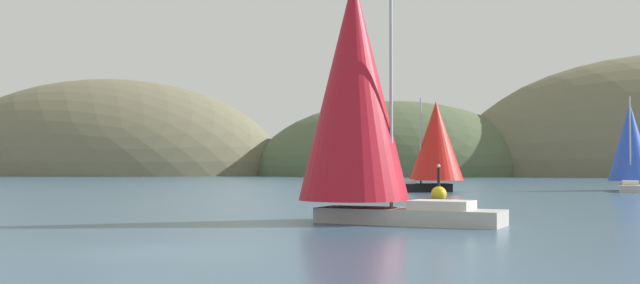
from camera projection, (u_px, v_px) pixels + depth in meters
name	position (u px, v px, depth m)	size (l,w,h in m)	color
ground_plane	(145.00, 253.00, 21.27)	(360.00, 360.00, 0.00)	#385670
headland_center	(394.00, 175.00, 154.87)	(57.05, 44.00, 29.71)	#4C5B3D
headland_left	(106.00, 175.00, 161.41)	(75.37, 44.00, 39.95)	#6B664C
sailboat_red_spinnaker	(435.00, 144.00, 66.82)	(8.16, 5.82, 8.05)	black
sailboat_blue_spinnaker	(630.00, 145.00, 69.26)	(4.81, 7.98, 8.37)	#B7B2A8
sailboat_crimson_sail	(357.00, 94.00, 32.35)	(9.17, 6.00, 10.88)	#B7B2A8
channel_buoy	(439.00, 193.00, 53.97)	(1.10, 1.10, 2.64)	gold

